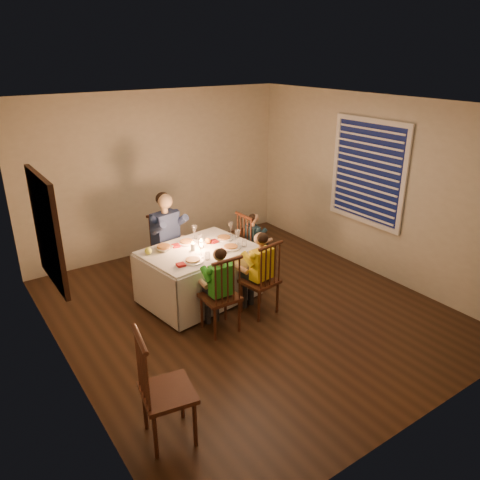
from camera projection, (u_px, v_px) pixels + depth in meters
ground at (247, 309)px, 6.12m from camera, size 5.00×5.00×0.00m
wall_left at (55, 260)px, 4.45m from camera, size 0.02×5.00×2.60m
wall_right at (373, 187)px, 6.81m from camera, size 0.02×5.00×2.60m
wall_back at (158, 174)px, 7.53m from camera, size 4.50×0.02×2.60m
ceiling at (248, 104)px, 5.13m from camera, size 5.00×5.00×0.00m
dining_table at (198, 264)px, 6.18m from camera, size 1.55×1.22×0.71m
chair_adult at (170, 279)px, 6.93m from camera, size 0.50×0.48×1.01m
chair_near_left at (221, 329)px, 5.69m from camera, size 0.42×0.41×1.01m
chair_near_right at (259, 312)px, 6.07m from camera, size 0.47×0.45×1.01m
chair_end at (254, 276)px, 7.02m from camera, size 0.40×0.42×1.01m
chair_extra at (171, 436)px, 4.12m from camera, size 0.50×0.52×1.09m
adult at (170, 279)px, 6.93m from camera, size 0.59×0.56×1.33m
child_green at (221, 329)px, 5.69m from camera, size 0.37×0.34×1.08m
child_yellow at (259, 312)px, 6.07m from camera, size 0.42×0.40×1.11m
child_teal at (254, 276)px, 7.02m from camera, size 0.29×0.31×0.99m
setting_adult at (187, 242)px, 6.28m from camera, size 0.29×0.29×0.02m
setting_green at (193, 261)px, 5.74m from camera, size 0.29×0.29×0.02m
setting_yellow at (231, 248)px, 6.12m from camera, size 0.29×0.29×0.02m
setting_teal at (224, 238)px, 6.42m from camera, size 0.29×0.29×0.02m
candle_left at (193, 247)px, 6.03m from camera, size 0.06×0.06×0.10m
candle_right at (201, 244)px, 6.12m from camera, size 0.06×0.06×0.10m
squash at (148, 251)px, 5.93m from camera, size 0.09×0.09×0.09m
orange_fruit at (208, 241)px, 6.25m from camera, size 0.08×0.08×0.08m
serving_bowl at (164, 249)px, 6.05m from camera, size 0.29×0.29×0.05m
wall_mirror at (47, 231)px, 4.62m from camera, size 0.06×0.95×1.15m
window_blinds at (367, 172)px, 6.78m from camera, size 0.07×1.34×1.54m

